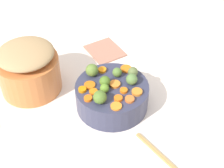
% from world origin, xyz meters
% --- Properties ---
extents(tabletop, '(2.40, 2.40, 0.02)m').
position_xyz_m(tabletop, '(0.00, 0.00, 0.01)').
color(tabletop, white).
rests_on(tabletop, ground).
extents(serving_bowl_carrots, '(0.25, 0.25, 0.09)m').
position_xyz_m(serving_bowl_carrots, '(-0.01, -0.05, 0.06)').
color(serving_bowl_carrots, '#343750').
rests_on(serving_bowl_carrots, tabletop).
extents(metal_pot, '(0.22, 0.22, 0.13)m').
position_xyz_m(metal_pot, '(0.15, 0.21, 0.08)').
color(metal_pot, '#CF753C').
rests_on(metal_pot, tabletop).
extents(stuffing_mound, '(0.20, 0.20, 0.05)m').
position_xyz_m(stuffing_mound, '(0.15, 0.21, 0.18)').
color(stuffing_mound, tan).
rests_on(stuffing_mound, metal_pot).
extents(carrot_slice_0, '(0.04, 0.04, 0.01)m').
position_xyz_m(carrot_slice_0, '(-0.08, -0.09, 0.11)').
color(carrot_slice_0, orange).
rests_on(carrot_slice_0, serving_bowl_carrots).
extents(carrot_slice_1, '(0.05, 0.05, 0.01)m').
position_xyz_m(carrot_slice_1, '(0.01, 0.02, 0.11)').
color(carrot_slice_1, orange).
rests_on(carrot_slice_1, serving_bowl_carrots).
extents(carrot_slice_2, '(0.05, 0.05, 0.01)m').
position_xyz_m(carrot_slice_2, '(-0.06, -0.12, 0.11)').
color(carrot_slice_2, orange).
rests_on(carrot_slice_2, serving_bowl_carrots).
extents(carrot_slice_3, '(0.04, 0.04, 0.01)m').
position_xyz_m(carrot_slice_3, '(0.07, -0.04, 0.11)').
color(carrot_slice_3, orange).
rests_on(carrot_slice_3, serving_bowl_carrots).
extents(carrot_slice_4, '(0.04, 0.04, 0.01)m').
position_xyz_m(carrot_slice_4, '(-0.01, 0.04, 0.11)').
color(carrot_slice_4, orange).
rests_on(carrot_slice_4, serving_bowl_carrots).
extents(carrot_slice_5, '(0.04, 0.04, 0.01)m').
position_xyz_m(carrot_slice_5, '(-0.01, -0.06, 0.11)').
color(carrot_slice_5, orange).
rests_on(carrot_slice_5, serving_bowl_carrots).
extents(carrot_slice_6, '(0.03, 0.03, 0.01)m').
position_xyz_m(carrot_slice_6, '(-0.02, 0.01, 0.11)').
color(carrot_slice_6, orange).
rests_on(carrot_slice_6, serving_bowl_carrots).
extents(carrot_slice_7, '(0.03, 0.03, 0.01)m').
position_xyz_m(carrot_slice_7, '(-0.05, 0.03, 0.11)').
color(carrot_slice_7, orange).
rests_on(carrot_slice_7, serving_bowl_carrots).
extents(carrot_slice_8, '(0.05, 0.05, 0.01)m').
position_xyz_m(carrot_slice_8, '(-0.10, -0.04, 0.11)').
color(carrot_slice_8, orange).
rests_on(carrot_slice_8, serving_bowl_carrots).
extents(carrot_slice_9, '(0.03, 0.03, 0.01)m').
position_xyz_m(carrot_slice_9, '(-0.04, -0.08, 0.11)').
color(carrot_slice_9, orange).
rests_on(carrot_slice_9, serving_bowl_carrots).
extents(carrot_slice_10, '(0.03, 0.03, 0.01)m').
position_xyz_m(carrot_slice_10, '(-0.07, -0.06, 0.11)').
color(carrot_slice_10, orange).
rests_on(carrot_slice_10, serving_bowl_carrots).
extents(carrot_slice_11, '(0.05, 0.05, 0.01)m').
position_xyz_m(carrot_slice_11, '(0.06, -0.12, 0.11)').
color(carrot_slice_11, orange).
rests_on(carrot_slice_11, serving_bowl_carrots).
extents(brussels_sprout_0, '(0.04, 0.04, 0.04)m').
position_xyz_m(brussels_sprout_0, '(-0.01, -0.12, 0.13)').
color(brussels_sprout_0, '#577B3F').
rests_on(brussels_sprout_0, serving_bowl_carrots).
extents(brussels_sprout_1, '(0.03, 0.03, 0.03)m').
position_xyz_m(brussels_sprout_1, '(-0.03, -0.02, 0.12)').
color(brussels_sprout_1, olive).
rests_on(brussels_sprout_1, serving_bowl_carrots).
extents(brussels_sprout_2, '(0.04, 0.04, 0.04)m').
position_xyz_m(brussels_sprout_2, '(0.06, 0.00, 0.13)').
color(brussels_sprout_2, olive).
rests_on(brussels_sprout_2, serving_bowl_carrots).
extents(brussels_sprout_3, '(0.04, 0.04, 0.04)m').
position_xyz_m(brussels_sprout_3, '(0.00, -0.03, 0.13)').
color(brussels_sprout_3, '#4C7125').
rests_on(brussels_sprout_3, serving_bowl_carrots).
extents(brussels_sprout_4, '(0.03, 0.03, 0.03)m').
position_xyz_m(brussels_sprout_4, '(0.03, -0.13, 0.13)').
color(brussels_sprout_4, '#5E6E3D').
rests_on(brussels_sprout_4, serving_bowl_carrots).
extents(brussels_sprout_5, '(0.04, 0.04, 0.04)m').
position_xyz_m(brussels_sprout_5, '(-0.07, 0.00, 0.13)').
color(brussels_sprout_5, '#52732C').
rests_on(brussels_sprout_5, serving_bowl_carrots).
extents(brussels_sprout_6, '(0.03, 0.03, 0.03)m').
position_xyz_m(brussels_sprout_6, '(0.04, -0.08, 0.12)').
color(brussels_sprout_6, '#547734').
rests_on(brussels_sprout_6, serving_bowl_carrots).
extents(casserole_dish, '(0.24, 0.24, 0.09)m').
position_xyz_m(casserole_dish, '(0.12, -0.48, 0.07)').
color(casserole_dish, white).
rests_on(casserole_dish, tabletop).
extents(dish_towel, '(0.18, 0.17, 0.01)m').
position_xyz_m(dish_towel, '(0.30, -0.09, 0.02)').
color(dish_towel, '#B17761').
rests_on(dish_towel, tabletop).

